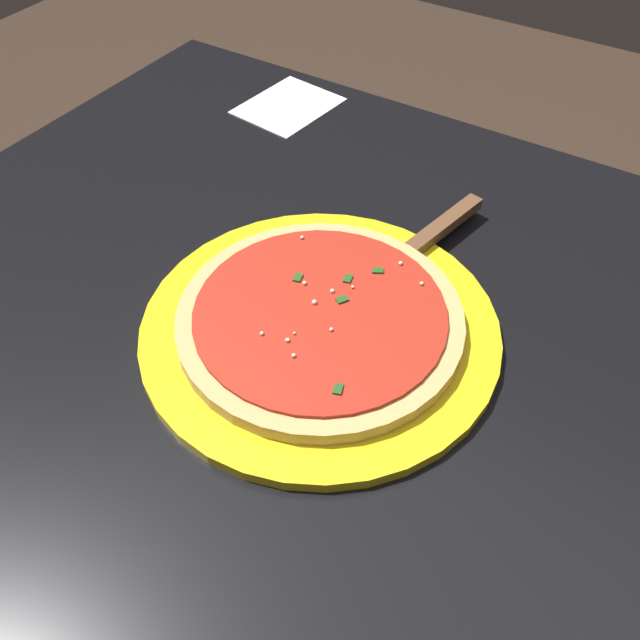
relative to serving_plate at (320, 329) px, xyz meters
The scene contains 6 objects.
ground_plane 0.73m from the serving_plate, 51.68° to the left, with size 5.00×5.00×0.00m, color #38281E.
restaurant_table 0.13m from the serving_plate, 51.68° to the left, with size 1.13×0.90×0.73m.
serving_plate is the anchor object (origin of this frame).
pizza 0.02m from the serving_plate, 77.51° to the left, with size 0.29×0.29×0.02m.
pizza_server 0.17m from the serving_plate, 78.71° to the left, with size 0.09×0.22×0.01m.
napkin_folded_right 0.46m from the serving_plate, 128.09° to the left, with size 0.11×0.14×0.00m, color white.
Camera 1 is at (0.24, -0.42, 1.25)m, focal length 38.49 mm.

